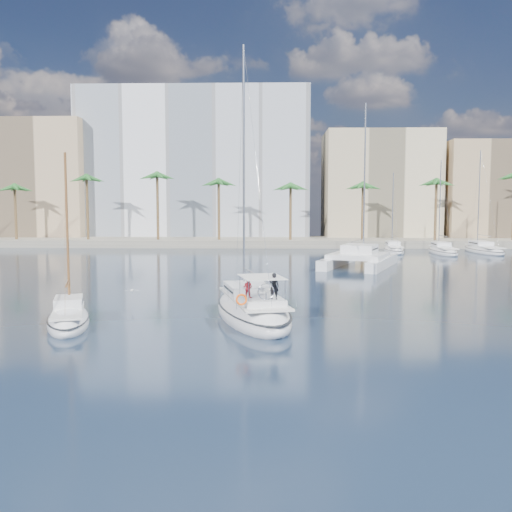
{
  "coord_description": "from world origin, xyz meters",
  "views": [
    {
      "loc": [
        2.07,
        -36.03,
        7.04
      ],
      "look_at": [
        1.11,
        1.5,
        3.6
      ],
      "focal_mm": 40.0,
      "sensor_mm": 36.0,
      "label": 1
    }
  ],
  "objects": [
    {
      "name": "catamaran",
      "position": [
        12.02,
        27.78,
        1.16
      ],
      "size": [
        10.57,
        14.12,
        18.41
      ],
      "rotation": [
        0.0,
        0.0,
        -0.38
      ],
      "color": "silver",
      "rests_on": "ground"
    },
    {
      "name": "seagull",
      "position": [
        -7.63,
        3.25,
        0.99
      ],
      "size": [
        1.05,
        0.45,
        0.19
      ],
      "color": "silver",
      "rests_on": "ground"
    },
    {
      "name": "small_sloop",
      "position": [
        -9.65,
        -3.73,
        0.4
      ],
      "size": [
        4.4,
        7.79,
        10.69
      ],
      "rotation": [
        0.0,
        0.0,
        0.3
      ],
      "color": "silver",
      "rests_on": "ground"
    },
    {
      "name": "main_sloop",
      "position": [
        0.95,
        -1.46,
        0.54
      ],
      "size": [
        6.64,
        12.67,
        17.96
      ],
      "rotation": [
        0.0,
        0.0,
        0.24
      ],
      "color": "silver",
      "rests_on": "ground"
    },
    {
      "name": "moored_yacht_c",
      "position": [
        33.0,
        47.0,
        0.0
      ],
      "size": [
        3.98,
        12.33,
        15.54
      ],
      "primitive_type": null,
      "rotation": [
        0.0,
        0.0,
        0.03
      ],
      "color": "silver",
      "rests_on": "ground"
    },
    {
      "name": "palm_right",
      "position": [
        34.0,
        57.0,
        10.28
      ],
      "size": [
        3.6,
        3.6,
        12.3
      ],
      "color": "brown",
      "rests_on": "ground"
    },
    {
      "name": "building_tan_left",
      "position": [
        -42.0,
        69.0,
        11.0
      ],
      "size": [
        22.0,
        14.0,
        22.0
      ],
      "primitive_type": "cube",
      "color": "tan",
      "rests_on": "ground"
    },
    {
      "name": "moored_yacht_a",
      "position": [
        20.0,
        47.0,
        0.0
      ],
      "size": [
        3.37,
        9.52,
        11.9
      ],
      "primitive_type": null,
      "rotation": [
        0.0,
        0.0,
        -0.07
      ],
      "color": "silver",
      "rests_on": "ground"
    },
    {
      "name": "quay",
      "position": [
        0.0,
        61.0,
        0.6
      ],
      "size": [
        120.0,
        14.0,
        1.2
      ],
      "primitive_type": "cube",
      "color": "gray",
      "rests_on": "ground"
    },
    {
      "name": "palm_left",
      "position": [
        -34.0,
        57.0,
        10.28
      ],
      "size": [
        3.6,
        3.6,
        12.3
      ],
      "color": "brown",
      "rests_on": "ground"
    },
    {
      "name": "palm_centre",
      "position": [
        0.0,
        57.0,
        10.28
      ],
      "size": [
        3.6,
        3.6,
        12.3
      ],
      "color": "brown",
      "rests_on": "ground"
    },
    {
      "name": "ground",
      "position": [
        0.0,
        0.0,
        0.0
      ],
      "size": [
        160.0,
        160.0,
        0.0
      ],
      "primitive_type": "plane",
      "color": "black",
      "rests_on": "ground"
    },
    {
      "name": "moored_yacht_b",
      "position": [
        26.5,
        45.0,
        0.0
      ],
      "size": [
        3.32,
        10.83,
        13.72
      ],
      "primitive_type": null,
      "rotation": [
        0.0,
        0.0,
        -0.02
      ],
      "color": "silver",
      "rests_on": "ground"
    },
    {
      "name": "building_tan_right",
      "position": [
        42.0,
        68.0,
        9.0
      ],
      "size": [
        18.0,
        12.0,
        18.0
      ],
      "primitive_type": "cube",
      "color": "tan",
      "rests_on": "ground"
    },
    {
      "name": "building_modern",
      "position": [
        -12.0,
        73.0,
        14.0
      ],
      "size": [
        42.0,
        16.0,
        28.0
      ],
      "primitive_type": "cube",
      "color": "silver",
      "rests_on": "ground"
    },
    {
      "name": "building_beige",
      "position": [
        22.0,
        70.0,
        10.0
      ],
      "size": [
        20.0,
        14.0,
        20.0
      ],
      "primitive_type": "cube",
      "color": "#C6B58E",
      "rests_on": "ground"
    }
  ]
}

